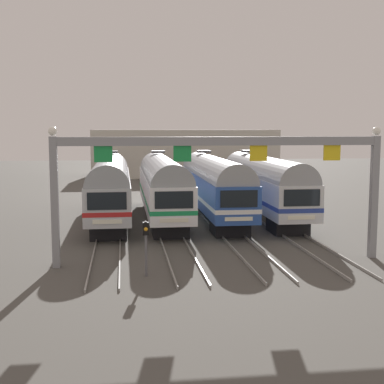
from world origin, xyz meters
TOP-DOWN VIEW (x-y plane):
  - ground_plane at (0.00, 0.00)m, footprint 160.00×160.00m
  - track_bed at (-0.00, 17.00)m, footprint 13.26×70.00m
  - commuter_train_stainless at (-5.88, -0.00)m, footprint 2.88×18.06m
  - commuter_train_white at (-1.96, -0.00)m, footprint 2.88×18.06m
  - commuter_train_blue at (1.96, -0.00)m, footprint 2.88×18.06m
  - commuter_train_silver at (5.88, -0.00)m, footprint 2.88×18.06m
  - catenary_gantry at (0.00, -13.50)m, footprint 17.00×0.44m
  - yard_signal_mast at (-3.92, -15.68)m, footprint 0.28×0.35m
  - maintenance_building at (4.03, 38.54)m, footprint 26.56×10.00m

SIDE VIEW (x-z plane):
  - ground_plane at x=0.00m, z-range 0.00..0.00m
  - track_bed at x=0.00m, z-range 0.00..0.15m
  - yard_signal_mast at x=-3.92m, z-range 0.53..3.14m
  - commuter_train_stainless at x=-5.88m, z-range 0.16..5.21m
  - commuter_train_white at x=-1.96m, z-range 0.16..5.21m
  - commuter_train_blue at x=1.96m, z-range 0.16..5.21m
  - commuter_train_silver at x=5.88m, z-range 0.16..5.21m
  - maintenance_building at x=4.03m, z-range 0.00..6.76m
  - catenary_gantry at x=0.00m, z-range 1.61..8.58m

